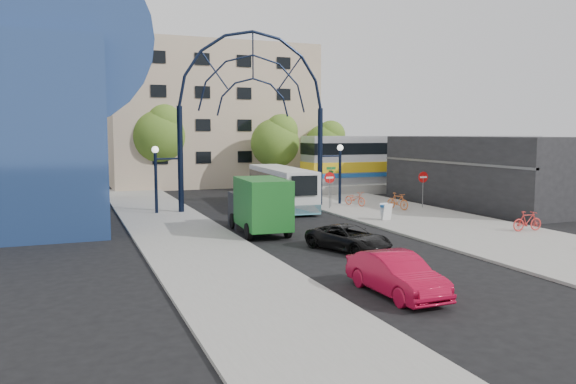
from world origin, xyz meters
name	(u,v)px	position (x,y,z in m)	size (l,w,h in m)	color
ground	(349,248)	(0.00, 0.00, 0.00)	(120.00, 120.00, 0.00)	black
sidewalk_east	(440,224)	(8.00, 4.00, 0.06)	(8.00, 56.00, 0.12)	gray
plaza_west	(182,234)	(-6.50, 6.00, 0.06)	(5.00, 50.00, 0.12)	gray
gateway_arch	(253,84)	(0.00, 14.00, 8.56)	(13.64, 0.44, 12.10)	black
stop_sign	(330,181)	(4.80, 12.00, 1.99)	(0.80, 0.07, 2.50)	slate
do_not_enter_sign	(423,181)	(11.00, 10.00, 1.98)	(0.76, 0.07, 2.48)	slate
street_name_sign	(331,178)	(5.20, 12.60, 2.13)	(0.70, 0.70, 2.80)	slate
sandwich_board	(386,210)	(5.60, 5.98, 0.74)	(0.55, 0.61, 0.99)	white
transit_hall	(3,109)	(-15.30, 15.00, 6.70)	(16.50, 18.00, 14.50)	navy
commercial_block_east	(481,171)	(16.00, 10.00, 2.50)	(6.00, 16.00, 5.00)	black
apartment_block	(209,116)	(2.00, 34.97, 7.00)	(20.00, 12.10, 14.00)	#CBAA8D
train_platform	(428,184)	(20.00, 22.00, 0.40)	(32.00, 5.00, 0.80)	gray
train_car	(428,158)	(20.00, 22.00, 2.90)	(25.10, 3.05, 4.20)	#B7B7BC
tree_north_a	(277,140)	(6.12, 25.93, 4.61)	(4.48, 4.48, 7.00)	#382314
tree_north_b	(159,133)	(-3.88, 29.93, 5.27)	(5.12, 5.12, 8.00)	#382314
tree_north_c	(326,143)	(12.12, 27.93, 4.28)	(4.16, 4.16, 6.50)	#382314
city_bus	(281,187)	(2.14, 14.30, 1.47)	(3.10, 10.41, 2.82)	silver
green_truck	(259,205)	(-2.59, 5.28, 1.47)	(2.55, 5.94, 2.94)	black
black_suv	(349,238)	(-0.27, -0.49, 0.57)	(1.91, 4.14, 1.15)	black
red_sedan	(396,274)	(-2.09, -7.22, 0.69)	(1.45, 4.17, 1.37)	#A50A29
bike_near_a	(355,199)	(7.08, 12.54, 0.62)	(0.67, 1.91, 1.00)	#E8532E
bike_near_b	(398,201)	(8.79, 9.71, 0.68)	(0.52, 1.86, 1.12)	#D2632A
bike_far_b	(527,221)	(10.52, -0.02, 0.65)	(0.49, 1.75, 1.05)	red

